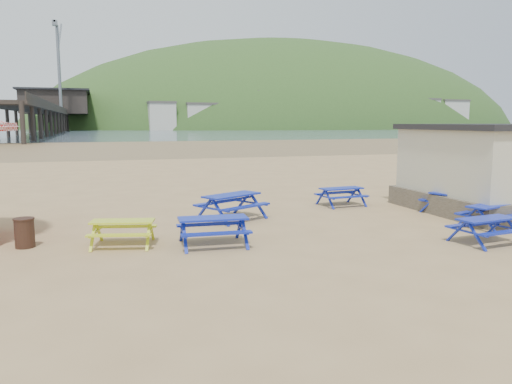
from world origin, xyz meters
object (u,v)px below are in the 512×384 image
object	(u,v)px
picnic_table_blue_a	(232,207)
picnic_table_yellow	(123,233)
picnic_table_blue_b	(341,197)
litter_bin	(24,233)

from	to	relation	value
picnic_table_blue_a	picnic_table_yellow	distance (m)	4.48
picnic_table_blue_a	picnic_table_blue_b	bearing A→B (deg)	-12.65
picnic_table_blue_a	picnic_table_yellow	size ratio (longest dim) A/B	1.36
picnic_table_yellow	picnic_table_blue_b	bearing A→B (deg)	38.90
picnic_table_blue_b	picnic_table_yellow	bearing A→B (deg)	-159.69
picnic_table_blue_a	picnic_table_blue_b	world-z (taller)	picnic_table_blue_a
picnic_table_blue_b	litter_bin	world-z (taller)	litter_bin
picnic_table_yellow	picnic_table_blue_a	bearing A→B (deg)	49.14
picnic_table_yellow	litter_bin	distance (m)	2.50
litter_bin	picnic_table_blue_b	bearing A→B (deg)	17.31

